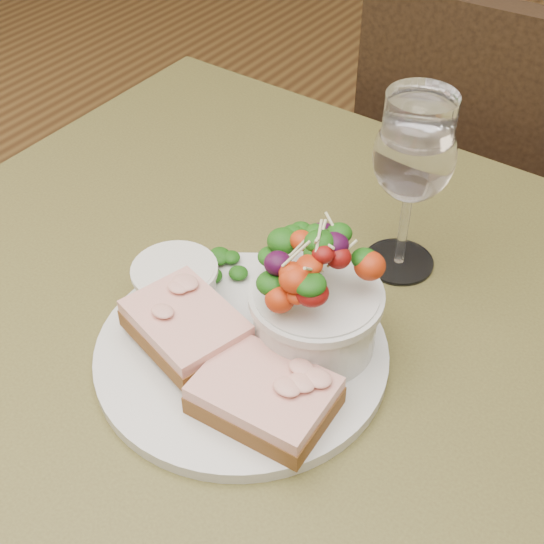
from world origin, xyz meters
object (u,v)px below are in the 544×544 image
Objects in this scene: chair_far at (487,302)px; ramekin at (176,281)px; cafe_table at (244,402)px; sandwich_back at (186,326)px; salad_bowl at (316,293)px; dinner_plate at (242,352)px; sandwich_front at (265,395)px; wine_glass at (414,161)px.

ramekin is (-0.12, -0.66, 0.49)m from chair_far.
chair_far is (0.05, 0.66, -0.36)m from cafe_table.
salad_bowl is at bearing 52.05° from sandwich_back.
cafe_table is 0.89× the size of chair_far.
sandwich_front is at bearing -37.16° from dinner_plate.
cafe_table is at bearing -113.29° from wine_glass.
chair_far is 0.86m from sandwich_back.
dinner_plate is at bearing 83.31° from chair_far.
chair_far is 7.09× the size of salad_bowl.
dinner_plate is at bearing 44.89° from sandwich_back.
sandwich_back is 0.12m from salad_bowl.
chair_far is at bearing 92.48° from wine_glass.
wine_glass is (-0.00, 0.23, 0.10)m from sandwich_front.
sandwich_front reaches higher than dinner_plate.
wine_glass reaches higher than salad_bowl.
sandwich_front is (0.05, -0.04, 0.02)m from dinner_plate.
sandwich_front is 0.16m from ramekin.
ramekin is at bearing 75.69° from chair_far.
cafe_table is 0.29m from wine_glass.
cafe_table is 7.19× the size of sandwich_front.
dinner_plate is 3.49× the size of ramekin.
chair_far is 0.83m from salad_bowl.
wine_glass is at bearing 81.75° from sandwich_back.
sandwich_back is at bearing 80.03° from chair_far.
wine_glass is (0.14, 0.17, 0.09)m from ramekin.
ramekin is (-0.07, -0.01, 0.13)m from cafe_table.
salad_bowl is at bearing 10.39° from ramekin.
sandwich_back is 0.68× the size of wine_glass.
wine_glass reaches higher than dinner_plate.
dinner_plate is 2.03× the size of salad_bowl.
wine_glass is (0.02, -0.49, 0.58)m from chair_far.
chair_far is 7.61× the size of sandwich_back.
salad_bowl is at bearing 87.41° from chair_far.
salad_bowl is at bearing 41.75° from dinner_plate.
dinner_plate is 0.06m from sandwich_back.
cafe_table is at bearing -164.32° from salad_bowl.
sandwich_back is (-0.04, -0.02, 0.03)m from dinner_plate.
chair_far is 5.14× the size of wine_glass.
ramekin is at bearing 154.17° from sandwich_front.
cafe_table is at bearing 134.76° from sandwich_front.
chair_far reaches higher than sandwich_back.
dinner_plate reaches higher than cafe_table.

